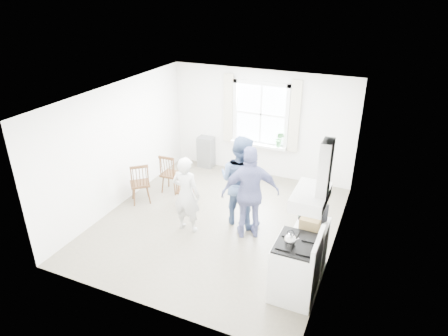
% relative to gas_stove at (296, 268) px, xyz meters
% --- Properties ---
extents(room_shell, '(4.62, 5.12, 2.64)m').
position_rel_gas_stove_xyz_m(room_shell, '(-1.91, 1.35, 0.82)').
color(room_shell, '#766D5A').
rests_on(room_shell, ground).
extents(window_assembly, '(1.88, 0.24, 1.70)m').
position_rel_gas_stove_xyz_m(window_assembly, '(-1.91, 3.80, 0.98)').
color(window_assembly, white).
rests_on(window_assembly, room_shell).
extents(range_hood, '(0.45, 0.76, 0.94)m').
position_rel_gas_stove_xyz_m(range_hood, '(0.16, -0.00, 1.42)').
color(range_hood, white).
rests_on(range_hood, room_shell).
extents(shelf_unit, '(0.40, 0.30, 0.80)m').
position_rel_gas_stove_xyz_m(shelf_unit, '(-3.31, 3.68, -0.08)').
color(shelf_unit, gray).
rests_on(shelf_unit, ground).
extents(gas_stove, '(0.68, 0.76, 1.12)m').
position_rel_gas_stove_xyz_m(gas_stove, '(0.00, 0.00, 0.00)').
color(gas_stove, white).
rests_on(gas_stove, ground).
extents(kettle, '(0.18, 0.18, 0.25)m').
position_rel_gas_stove_xyz_m(kettle, '(-0.10, -0.09, 0.55)').
color(kettle, silver).
rests_on(kettle, gas_stove).
extents(low_cabinet, '(0.50, 0.55, 0.90)m').
position_rel_gas_stove_xyz_m(low_cabinet, '(0.07, 0.70, -0.03)').
color(low_cabinet, white).
rests_on(low_cabinet, ground).
extents(stereo_stack, '(0.45, 0.43, 0.31)m').
position_rel_gas_stove_xyz_m(stereo_stack, '(0.05, 0.76, 0.57)').
color(stereo_stack, black).
rests_on(stereo_stack, low_cabinet).
extents(cardboard_box, '(0.31, 0.23, 0.19)m').
position_rel_gas_stove_xyz_m(cardboard_box, '(0.06, 0.50, 0.51)').
color(cardboard_box, olive).
rests_on(cardboard_box, low_cabinet).
extents(windsor_chair_a, '(0.46, 0.46, 0.87)m').
position_rel_gas_stove_xyz_m(windsor_chair_a, '(-2.77, 1.57, 0.05)').
color(windsor_chair_a, '#472A16').
rests_on(windsor_chair_a, ground).
extents(windsor_chair_b, '(0.41, 0.40, 0.93)m').
position_rel_gas_stove_xyz_m(windsor_chair_b, '(-3.44, 2.04, 0.09)').
color(windsor_chair_b, '#472A16').
rests_on(windsor_chair_b, ground).
extents(windsor_chair_c, '(0.55, 0.55, 0.94)m').
position_rel_gas_stove_xyz_m(windsor_chair_c, '(-3.74, 1.37, 0.09)').
color(windsor_chair_c, '#472A16').
rests_on(windsor_chair_c, ground).
extents(person_left, '(0.57, 0.57, 1.54)m').
position_rel_gas_stove_xyz_m(person_left, '(-2.35, 0.90, 0.28)').
color(person_left, silver).
rests_on(person_left, ground).
extents(person_mid, '(1.04, 1.04, 1.83)m').
position_rel_gas_stove_xyz_m(person_mid, '(-1.53, 1.57, 0.43)').
color(person_mid, '#4A6189').
rests_on(person_mid, ground).
extents(person_right, '(1.43, 1.43, 1.82)m').
position_rel_gas_stove_xyz_m(person_right, '(-1.18, 1.20, 0.42)').
color(person_right, navy).
rests_on(person_right, ground).
extents(potted_plant, '(0.23, 0.23, 0.37)m').
position_rel_gas_stove_xyz_m(potted_plant, '(-1.39, 3.71, 0.55)').
color(potted_plant, '#347638').
rests_on(potted_plant, window_assembly).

